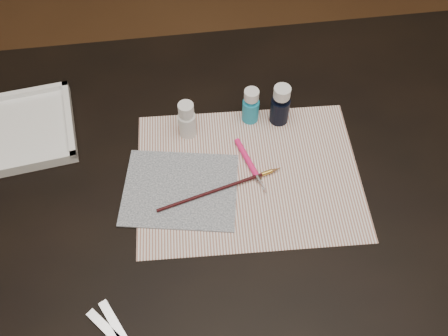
{
  "coord_description": "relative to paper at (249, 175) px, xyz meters",
  "views": [
    {
      "loc": [
        -0.07,
        -0.54,
        1.59
      ],
      "look_at": [
        0.0,
        0.0,
        0.8
      ],
      "focal_mm": 40.0,
      "sensor_mm": 36.0,
      "label": 1
    }
  ],
  "objects": [
    {
      "name": "ground",
      "position": [
        -0.05,
        -0.01,
        -0.76
      ],
      "size": [
        3.5,
        3.5,
        0.02
      ],
      "primitive_type": "cube",
      "color": "#422614",
      "rests_on": "ground"
    },
    {
      "name": "table",
      "position": [
        -0.05,
        -0.01,
        -0.38
      ],
      "size": [
        1.3,
        0.9,
        0.75
      ],
      "primitive_type": "cube",
      "color": "black",
      "rests_on": "ground"
    },
    {
      "name": "paper",
      "position": [
        0.0,
        0.0,
        0.0
      ],
      "size": [
        0.46,
        0.36,
        0.0
      ],
      "primitive_type": "cube",
      "rotation": [
        0.0,
        0.0,
        -0.05
      ],
      "color": "white",
      "rests_on": "table"
    },
    {
      "name": "canvas",
      "position": [
        -0.14,
        -0.02,
        0.0
      ],
      "size": [
        0.25,
        0.22,
        0.0
      ],
      "primitive_type": "cube",
      "rotation": [
        0.0,
        0.0,
        -0.19
      ],
      "color": "black",
      "rests_on": "paper"
    },
    {
      "name": "paint_bottle_white",
      "position": [
        -0.11,
        0.12,
        0.04
      ],
      "size": [
        0.04,
        0.04,
        0.09
      ],
      "primitive_type": "cylinder",
      "rotation": [
        0.0,
        0.0,
        -0.08
      ],
      "color": "white",
      "rests_on": "table"
    },
    {
      "name": "paint_bottle_cyan",
      "position": [
        0.03,
        0.15,
        0.04
      ],
      "size": [
        0.05,
        0.05,
        0.09
      ],
      "primitive_type": "cylinder",
      "rotation": [
        0.0,
        0.0,
        -0.41
      ],
      "color": "#1E95B9",
      "rests_on": "table"
    },
    {
      "name": "paint_bottle_navy",
      "position": [
        0.09,
        0.14,
        0.05
      ],
      "size": [
        0.04,
        0.04,
        0.1
      ],
      "primitive_type": "cylinder",
      "rotation": [
        0.0,
        0.0,
        0.0
      ],
      "color": "black",
      "rests_on": "table"
    },
    {
      "name": "paintbrush",
      "position": [
        -0.06,
        -0.03,
        0.01
      ],
      "size": [
        0.26,
        0.07,
        0.01
      ],
      "primitive_type": null,
      "rotation": [
        0.0,
        0.0,
        0.25
      ],
      "color": "black",
      "rests_on": "canvas"
    },
    {
      "name": "craft_knife",
      "position": [
        0.01,
        0.02,
        0.01
      ],
      "size": [
        0.05,
        0.14,
        0.01
      ],
      "primitive_type": null,
      "rotation": [
        0.0,
        0.0,
        -1.3
      ],
      "color": "#FF2072",
      "rests_on": "paper"
    },
    {
      "name": "palette_tray",
      "position": [
        -0.46,
        0.17,
        0.01
      ],
      "size": [
        0.24,
        0.24,
        0.03
      ],
      "primitive_type": "cube",
      "rotation": [
        0.0,
        0.0,
        0.13
      ],
      "color": "white",
      "rests_on": "table"
    }
  ]
}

